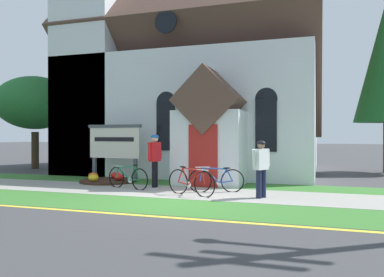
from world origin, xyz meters
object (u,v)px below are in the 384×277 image
Objects in this scene: bicycle_blue at (128,177)px; cyclist_in_orange_jersey at (261,165)px; bicycle_orange at (217,180)px; yard_deciduous_tree at (35,103)px; church_sign at (114,143)px; bicycle_red at (191,182)px; cyclist_in_yellow_jersey at (155,156)px.

cyclist_in_orange_jersey is (4.37, -0.53, 0.55)m from bicycle_blue.
bicycle_orange is 0.34× the size of yard_deciduous_tree.
bicycle_blue is (1.53, -1.82, -1.06)m from church_sign.
cyclist_in_orange_jersey is at bearing 4.37° from bicycle_red.
bicycle_red is 12.53m from yard_deciduous_tree.
yard_deciduous_tree reaches higher than bicycle_orange.
yard_deciduous_tree is (-12.57, 5.85, 2.49)m from cyclist_in_orange_jersey.
church_sign reaches higher than cyclist_in_yellow_jersey.
church_sign is 1.42× the size of bicycle_red.
church_sign reaches higher than bicycle_orange.
cyclist_in_yellow_jersey reaches higher than bicycle_red.
cyclist_in_orange_jersey reaches higher than bicycle_orange.
bicycle_red is at bearing -29.58° from yard_deciduous_tree.
bicycle_orange is at bearing -24.89° from yard_deciduous_tree.
cyclist_in_yellow_jersey reaches higher than cyclist_in_orange_jersey.
cyclist_in_yellow_jersey is (-2.22, 0.39, 0.67)m from bicycle_orange.
bicycle_red is 0.34× the size of yard_deciduous_tree.
cyclist_in_yellow_jersey is (2.24, -1.27, -0.39)m from church_sign.
yard_deciduous_tree reaches higher than church_sign.
yard_deciduous_tree is at bearing 155.11° from bicycle_orange.
yard_deciduous_tree is at bearing 155.04° from cyclist_in_orange_jersey.
bicycle_orange is 2.35m from cyclist_in_yellow_jersey.
bicycle_blue is at bearing -176.75° from bicycle_orange.
bicycle_red is 1.02× the size of cyclist_in_orange_jersey.
bicycle_blue is 10.24m from yard_deciduous_tree.
bicycle_red is 2.07m from cyclist_in_orange_jersey.
cyclist_in_yellow_jersey is at bearing 38.54° from bicycle_blue.
bicycle_red is (2.38, -0.68, 0.02)m from bicycle_blue.
cyclist_in_yellow_jersey is 10.37m from yard_deciduous_tree.
yard_deciduous_tree is at bearing 151.83° from cyclist_in_yellow_jersey.
bicycle_red is (3.91, -2.50, -1.04)m from church_sign.
bicycle_orange is 1.00× the size of bicycle_red.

